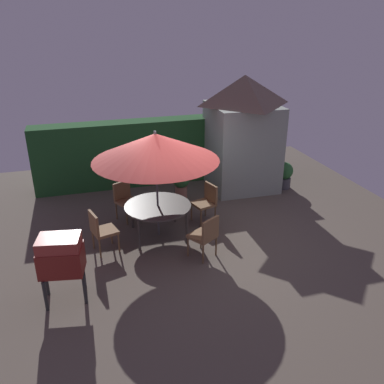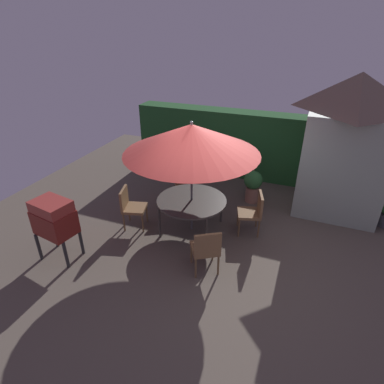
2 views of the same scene
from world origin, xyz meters
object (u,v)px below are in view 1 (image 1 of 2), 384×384
chair_far_side (205,234)px  potted_plant_by_grill (284,174)px  bbq_grill (61,256)px  chair_toward_house (125,198)px  potted_plant_by_shed (181,184)px  patio_table (158,207)px  garden_shed (242,132)px  chair_toward_hedge (206,200)px  patio_umbrella (156,147)px  chair_near_shed (101,229)px

chair_far_side → potted_plant_by_grill: (3.23, 2.81, -0.12)m
chair_far_side → bbq_grill: bearing=-167.9°
chair_far_side → chair_toward_house: 2.51m
chair_far_side → potted_plant_by_shed: 2.82m
patio_table → potted_plant_by_grill: (3.93, 1.66, -0.28)m
garden_shed → bbq_grill: 6.20m
chair_toward_hedge → chair_toward_house: bearing=160.0°
chair_toward_hedge → potted_plant_by_grill: (2.71, 1.29, -0.12)m
bbq_grill → chair_far_side: 2.75m
potted_plant_by_grill → patio_umbrella: bearing=-157.1°
bbq_grill → potted_plant_by_grill: bbq_grill is taller
chair_toward_hedge → chair_near_shed: bearing=-163.8°
patio_table → chair_far_side: 1.36m
bbq_grill → chair_near_shed: size_ratio=1.33×
garden_shed → chair_near_shed: bearing=-148.4°
patio_umbrella → bbq_grill: size_ratio=2.17×
chair_far_side → chair_toward_hedge: bearing=71.1°
patio_umbrella → chair_far_side: (0.71, -1.15, -1.50)m
patio_table → chair_toward_house: bearing=119.2°
garden_shed → chair_near_shed: garden_shed is taller
patio_table → potted_plant_by_shed: potted_plant_by_shed is taller
garden_shed → chair_far_side: garden_shed is taller
garden_shed → patio_table: size_ratio=2.14×
patio_umbrella → chair_far_side: size_ratio=2.90×
chair_toward_hedge → garden_shed: bearing=48.2°
patio_umbrella → chair_near_shed: patio_umbrella is taller
chair_toward_hedge → patio_table: bearing=-163.4°
chair_toward_house → potted_plant_by_grill: 4.55m
bbq_grill → potted_plant_by_grill: (5.90, 3.38, -0.45)m
garden_shed → potted_plant_by_grill: garden_shed is taller
patio_table → bbq_grill: bbq_grill is taller
chair_toward_house → patio_umbrella: bearing=-60.8°
bbq_grill → chair_far_side: bbq_grill is taller
chair_toward_house → chair_near_shed: bearing=-116.4°
patio_table → bbq_grill: (-1.96, -1.72, 0.17)m
garden_shed → potted_plant_by_shed: garden_shed is taller
chair_far_side → potted_plant_by_grill: chair_far_side is taller
chair_near_shed → potted_plant_by_grill: chair_near_shed is taller
garden_shed → potted_plant_by_grill: 1.69m
garden_shed → bbq_grill: bearing=-141.0°
chair_near_shed → potted_plant_by_grill: size_ratio=1.21×
chair_toward_hedge → potted_plant_by_grill: 3.01m
patio_umbrella → bbq_grill: 2.86m
patio_table → garden_shed: bearing=37.3°
potted_plant_by_grill → potted_plant_by_shed: bearing=179.9°
bbq_grill → potted_plant_by_grill: size_ratio=1.61×
chair_far_side → chair_near_shed: bearing=157.9°
chair_far_side → chair_toward_hedge: (0.52, 1.51, 0.00)m
patio_umbrella → chair_toward_hedge: patio_umbrella is taller
chair_far_side → chair_toward_house: size_ratio=1.00×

